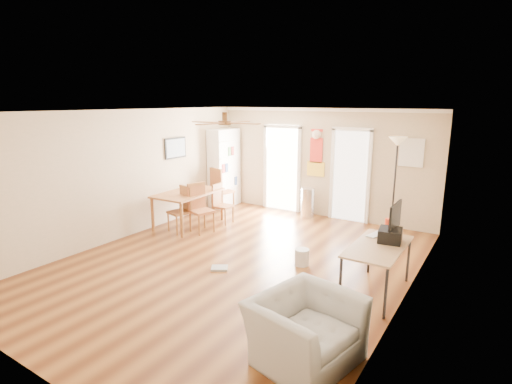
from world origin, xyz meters
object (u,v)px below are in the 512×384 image
Objects in this scene: dining_chair_right_b at (202,209)px; trash_can at (308,203)px; dining_chair_far at (223,189)px; printer at (390,235)px; dining_chair_near at (179,210)px; bookshelf at (224,168)px; armchair at (305,330)px; dining_table at (189,209)px; wastebasket_b at (286,308)px; wastebasket_a at (302,257)px; dining_chair_right_a at (223,204)px; torchiere_lamp at (394,185)px; computer_desk at (377,269)px.

dining_chair_right_b is 1.46× the size of trash_can.
printer is (4.75, -2.17, 0.28)m from dining_chair_far.
dining_chair_near is at bearing 137.07° from dining_chair_right_b.
bookshelf is 1.86× the size of armchair.
dining_table is 1.60× the size of dining_chair_near.
printer is at bearing 61.31° from wastebasket_b.
dining_table is 1.48m from dining_chair_far.
wastebasket_a is 1.03× the size of wastebasket_b.
dining_table is 0.46m from dining_chair_near.
torchiere_lamp is (3.42, 1.49, 0.57)m from dining_chair_right_a.
dining_chair_right_b is (0.55, -0.19, 0.13)m from dining_table.
dining_chair_far is 3.84× the size of wastebasket_a.
wastebasket_a reaches higher than wastebasket_b.
dining_chair_right_b is 4.13m from torchiere_lamp.
dining_chair_right_b is at bearing -122.30° from trash_can.
dining_chair_near is at bearing 111.95° from dining_chair_far.
dining_chair_far is (0.22, -0.37, -0.47)m from bookshelf.
dining_chair_right_b is 4.03m from computer_desk.
printer is 2.28m from armchair.
bookshelf is 1.00× the size of torchiere_lamp.
computer_desk reaches higher than armchair.
computer_desk is at bearing -28.43° from bookshelf.
bookshelf is at bearing -176.96° from torchiere_lamp.
trash_can is 2.57× the size of wastebasket_b.
dining_chair_right_b is (0.93, -2.03, -0.50)m from bookshelf.
printer is (4.60, -0.71, 0.45)m from dining_table.
dining_chair_right_b is 0.95× the size of dining_chair_far.
wastebasket_b is (3.61, -1.85, -0.35)m from dining_chair_near.
dining_chair_right_a is at bearing 17.83° from dining_chair_right_b.
dining_chair_far is (-0.15, 1.46, 0.16)m from dining_table.
armchair is (-0.21, -1.95, -0.01)m from computer_desk.
dining_table is at bearing -133.81° from trash_can.
wastebasket_a is at bearing 109.53° from wastebasket_b.
dining_chair_right_a is 2.88m from wastebasket_a.
printer is at bearing -79.36° from dining_chair_right_b.
dining_table is at bearing 167.93° from computer_desk.
computer_desk is at bearing -83.16° from dining_chair_right_b.
trash_can is (2.13, 0.60, -0.19)m from dining_chair_far.
trash_can is 1.91× the size of printer.
dining_chair_right_a is 1.26× the size of trash_can.
dining_chair_right_b reaches higher than armchair.
armchair is at bearing -47.82° from wastebasket_b.
dining_chair_far reaches higher than computer_desk.
trash_can is 5.49m from armchair.
printer reaches higher than dining_table.
armchair is at bearing 149.30° from dining_chair_far.
bookshelf is 2.28m from dining_chair_right_b.
wastebasket_a is (-0.82, -2.70, -0.88)m from torchiere_lamp.
dining_chair_far reaches higher than wastebasket_b.
printer is (4.98, -2.54, -0.19)m from bookshelf.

